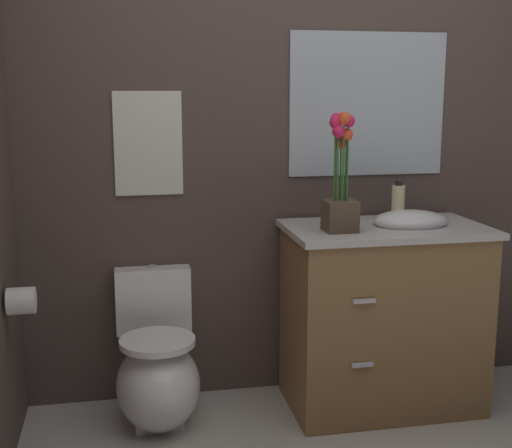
{
  "coord_description": "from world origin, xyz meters",
  "views": [
    {
      "loc": [
        -0.88,
        -1.78,
        1.52
      ],
      "look_at": [
        -0.3,
        1.14,
        0.94
      ],
      "focal_mm": 48.13,
      "sensor_mm": 36.0,
      "label": 1
    }
  ],
  "objects_px": {
    "flower_vase": "(341,186)",
    "wall_poster": "(148,144)",
    "soap_bottle": "(398,202)",
    "wall_mirror": "(368,104)",
    "vanity_cabinet": "(383,314)",
    "toilet": "(158,372)",
    "toilet_paper_roll": "(21,301)"
  },
  "relations": [
    {
      "from": "flower_vase",
      "to": "wall_mirror",
      "type": "relative_size",
      "value": 0.67
    },
    {
      "from": "wall_poster",
      "to": "toilet_paper_roll",
      "type": "bearing_deg",
      "value": -139.75
    },
    {
      "from": "vanity_cabinet",
      "to": "toilet_paper_roll",
      "type": "xyz_separation_m",
      "value": [
        -1.63,
        -0.17,
        0.22
      ]
    },
    {
      "from": "toilet_paper_roll",
      "to": "wall_poster",
      "type": "bearing_deg",
      "value": 40.25
    },
    {
      "from": "soap_bottle",
      "to": "wall_mirror",
      "type": "height_order",
      "value": "wall_mirror"
    },
    {
      "from": "flower_vase",
      "to": "toilet",
      "type": "bearing_deg",
      "value": 173.17
    },
    {
      "from": "toilet",
      "to": "wall_poster",
      "type": "distance_m",
      "value": 1.06
    },
    {
      "from": "toilet",
      "to": "wall_mirror",
      "type": "xyz_separation_m",
      "value": [
        1.08,
        0.27,
        1.21
      ]
    },
    {
      "from": "soap_bottle",
      "to": "wall_poster",
      "type": "height_order",
      "value": "wall_poster"
    },
    {
      "from": "soap_bottle",
      "to": "wall_poster",
      "type": "xyz_separation_m",
      "value": [
        -1.19,
        0.17,
        0.29
      ]
    },
    {
      "from": "vanity_cabinet",
      "to": "wall_poster",
      "type": "height_order",
      "value": "wall_poster"
    },
    {
      "from": "toilet",
      "to": "wall_poster",
      "type": "relative_size",
      "value": 1.42
    },
    {
      "from": "flower_vase",
      "to": "wall_poster",
      "type": "distance_m",
      "value": 0.92
    },
    {
      "from": "flower_vase",
      "to": "toilet_paper_roll",
      "type": "distance_m",
      "value": 1.44
    },
    {
      "from": "soap_bottle",
      "to": "wall_mirror",
      "type": "relative_size",
      "value": 0.25
    },
    {
      "from": "toilet",
      "to": "flower_vase",
      "type": "xyz_separation_m",
      "value": [
        0.83,
        -0.1,
        0.86
      ]
    },
    {
      "from": "toilet_paper_roll",
      "to": "flower_vase",
      "type": "bearing_deg",
      "value": 4.03
    },
    {
      "from": "vanity_cabinet",
      "to": "soap_bottle",
      "type": "bearing_deg",
      "value": 49.19
    },
    {
      "from": "vanity_cabinet",
      "to": "flower_vase",
      "type": "bearing_deg",
      "value": -164.06
    },
    {
      "from": "flower_vase",
      "to": "wall_mirror",
      "type": "bearing_deg",
      "value": 55.43
    },
    {
      "from": "flower_vase",
      "to": "toilet_paper_roll",
      "type": "relative_size",
      "value": 4.86
    },
    {
      "from": "wall_poster",
      "to": "toilet_paper_roll",
      "type": "height_order",
      "value": "wall_poster"
    },
    {
      "from": "vanity_cabinet",
      "to": "wall_mirror",
      "type": "xyz_separation_m",
      "value": [
        -0.0,
        0.29,
        0.99
      ]
    },
    {
      "from": "toilet",
      "to": "vanity_cabinet",
      "type": "bearing_deg",
      "value": -1.4
    },
    {
      "from": "toilet_paper_roll",
      "to": "vanity_cabinet",
      "type": "bearing_deg",
      "value": 5.94
    },
    {
      "from": "vanity_cabinet",
      "to": "flower_vase",
      "type": "relative_size",
      "value": 2.01
    },
    {
      "from": "vanity_cabinet",
      "to": "toilet",
      "type": "bearing_deg",
      "value": 178.6
    },
    {
      "from": "vanity_cabinet",
      "to": "soap_bottle",
      "type": "distance_m",
      "value": 0.55
    },
    {
      "from": "wall_poster",
      "to": "flower_vase",
      "type": "bearing_deg",
      "value": -23.87
    },
    {
      "from": "flower_vase",
      "to": "toilet_paper_roll",
      "type": "xyz_separation_m",
      "value": [
        -1.38,
        -0.1,
        -0.42
      ]
    },
    {
      "from": "flower_vase",
      "to": "wall_poster",
      "type": "relative_size",
      "value": 1.1
    },
    {
      "from": "toilet",
      "to": "wall_poster",
      "type": "xyz_separation_m",
      "value": [
        -0.0,
        0.27,
        1.03
      ]
    }
  ]
}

